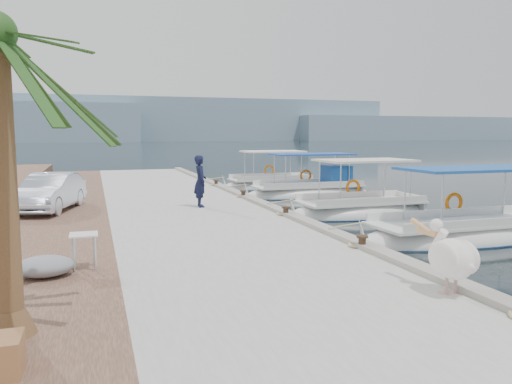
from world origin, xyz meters
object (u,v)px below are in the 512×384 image
Objects in this scene: fishing_caique_c at (360,212)px; fisherman at (200,181)px; fishing_caique_d at (310,193)px; fishing_caique_e at (270,186)px; pelican at (451,257)px; fishing_caique_b at (469,236)px; parked_car at (50,192)px.

fishing_caique_c is 6.47m from fisherman.
fishing_caique_d is 3.61× the size of fisherman.
pelican is at bearing -101.26° from fishing_caique_e.
fishing_caique_d is at bearing -52.60° from fisherman.
pelican is (-5.07, -5.32, 1.02)m from fishing_caique_b.
fisherman reaches higher than pelican.
fishing_caique_d and fishing_caique_e have the same top height.
fishing_caique_e is at bearing 78.74° from pelican.
fishing_caique_b is at bearing -80.70° from fishing_caique_c.
parked_car is (-12.13, -4.43, 0.98)m from fishing_caique_d.
fishing_caique_d is 1.18× the size of fishing_caique_e.
fishing_caique_d is (-0.27, 11.25, 0.07)m from fishing_caique_b.
fishing_caique_e is at bearing 90.44° from fishing_caique_c.
fishing_caique_e reaches higher than pelican.
fishing_caique_c and fishing_caique_e have the same top height.
fishing_caique_d is at bearing 35.19° from parked_car.
fishing_caique_c is 10.41m from fishing_caique_e.
fisherman reaches higher than fishing_caique_e.
pelican is at bearing -133.67° from fishing_caique_b.
parked_car is (-11.48, -8.72, 1.04)m from fishing_caique_e.
fishing_caique_c is 1.03× the size of fishing_caique_e.
fisherman is at bearing 100.09° from pelican.
fishing_caique_c and fishing_caique_d have the same top height.
fisherman is 5.36m from parked_car.
fishing_caique_c is at bearing -89.56° from fishing_caique_e.
fishing_caique_c is at bearing -95.32° from fishing_caique_d.
pelican is 0.39× the size of parked_car.
fishing_caique_b and fishing_caique_c have the same top height.
fishing_caique_d is at bearing 73.83° from pelican.
fishing_caique_e is 14.45m from parked_car.
fishing_caique_b is 9.44m from fisherman.
fishing_caique_b is 4.91× the size of pelican.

